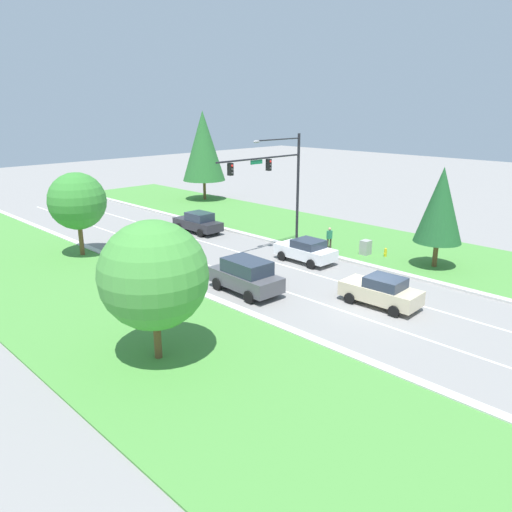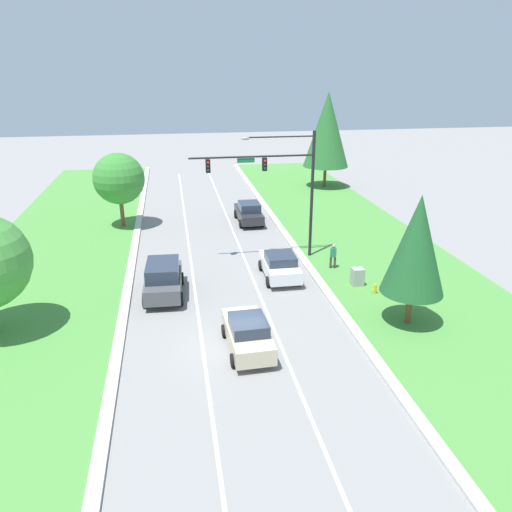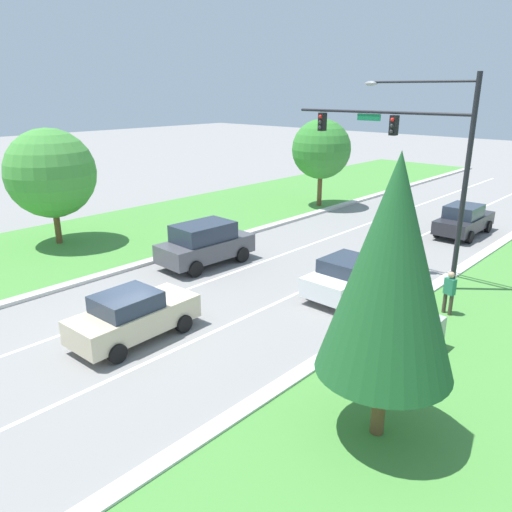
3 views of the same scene
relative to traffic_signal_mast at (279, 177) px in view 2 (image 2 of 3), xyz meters
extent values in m
plane|color=gray|center=(-4.03, -10.94, -5.59)|extent=(160.00, 160.00, 0.00)
cube|color=beige|center=(1.62, -10.94, -5.51)|extent=(0.50, 90.00, 0.15)
cube|color=beige|center=(-9.68, -10.94, -5.51)|extent=(0.50, 90.00, 0.15)
cube|color=#4C8E3D|center=(6.87, -10.94, -5.55)|extent=(10.00, 90.00, 0.08)
cube|color=white|center=(-5.83, -10.94, -5.58)|extent=(0.14, 81.00, 0.01)
cube|color=white|center=(-2.23, -10.94, -5.58)|extent=(0.14, 81.00, 0.01)
cylinder|color=black|center=(2.22, 0.01, -1.38)|extent=(0.20, 0.20, 8.42)
cylinder|color=black|center=(-1.74, 0.01, 1.31)|extent=(7.92, 0.12, 0.12)
cube|color=#147042|center=(-2.13, 0.01, 1.09)|extent=(1.10, 0.04, 0.28)
cylinder|color=black|center=(0.04, 0.01, 2.49)|extent=(4.35, 0.09, 0.09)
ellipsoid|color=gray|center=(-2.13, 0.01, 2.44)|extent=(0.56, 0.28, 0.20)
cube|color=black|center=(-0.95, 0.01, 0.81)|extent=(0.28, 0.32, 0.80)
sphere|color=red|center=(-0.95, -0.16, 1.05)|extent=(0.16, 0.16, 0.16)
sphere|color=#2D2D2D|center=(-0.95, -0.16, 0.81)|extent=(0.16, 0.16, 0.16)
sphere|color=#2D2D2D|center=(-0.95, -0.16, 0.58)|extent=(0.16, 0.16, 0.16)
cube|color=black|center=(-4.51, 0.01, 0.81)|extent=(0.28, 0.32, 0.80)
sphere|color=red|center=(-4.51, -0.16, 1.05)|extent=(0.16, 0.16, 0.16)
sphere|color=#2D2D2D|center=(-4.51, -0.16, 0.81)|extent=(0.16, 0.16, 0.16)
sphere|color=#2D2D2D|center=(-4.51, -0.16, 0.58)|extent=(0.16, 0.16, 0.16)
cube|color=#28282D|center=(-0.63, 8.60, -4.88)|extent=(1.84, 4.67, 0.72)
cube|color=#283342|center=(-0.62, 8.32, -4.18)|extent=(1.64, 2.11, 0.68)
cylinder|color=black|center=(0.25, 10.05, -5.24)|extent=(0.25, 0.69, 0.69)
cylinder|color=black|center=(-1.52, 10.04, -5.24)|extent=(0.25, 0.69, 0.69)
cylinder|color=black|center=(0.27, 7.17, -5.24)|extent=(0.25, 0.69, 0.69)
cylinder|color=black|center=(-1.50, 7.15, -5.24)|extent=(0.25, 0.69, 0.69)
cube|color=beige|center=(-3.80, -11.09, -4.88)|extent=(1.92, 4.32, 0.80)
cube|color=#283342|center=(-3.79, -11.35, -4.21)|extent=(1.65, 1.97, 0.55)
cylinder|color=black|center=(-2.99, -9.74, -5.28)|extent=(0.26, 0.62, 0.61)
cylinder|color=black|center=(-4.71, -9.81, -5.28)|extent=(0.26, 0.62, 0.61)
cylinder|color=black|center=(-2.89, -12.38, -5.28)|extent=(0.26, 0.62, 0.61)
cylinder|color=black|center=(-4.61, -12.44, -5.28)|extent=(0.26, 0.62, 0.61)
cube|color=#4C4C51|center=(-7.57, -4.58, -4.80)|extent=(2.16, 4.62, 0.84)
cube|color=#283342|center=(-7.57, -4.69, -3.99)|extent=(1.88, 2.80, 0.78)
cylinder|color=black|center=(-6.55, -3.22, -5.22)|extent=(0.27, 0.74, 0.73)
cylinder|color=black|center=(-8.46, -3.13, -5.22)|extent=(0.27, 0.74, 0.73)
cylinder|color=black|center=(-6.67, -6.03, -5.22)|extent=(0.27, 0.74, 0.73)
cylinder|color=black|center=(-8.59, -5.94, -5.22)|extent=(0.27, 0.74, 0.73)
cube|color=white|center=(-0.58, -3.20, -4.89)|extent=(1.94, 4.27, 0.74)
cube|color=#283342|center=(-0.58, -3.45, -4.25)|extent=(1.72, 1.93, 0.53)
cylinder|color=black|center=(0.36, -1.89, -5.26)|extent=(0.25, 0.66, 0.66)
cylinder|color=black|center=(-1.49, -1.87, -5.26)|extent=(0.25, 0.66, 0.66)
cylinder|color=black|center=(0.34, -4.52, -5.26)|extent=(0.25, 0.66, 0.66)
cylinder|color=black|center=(-1.52, -4.50, -5.26)|extent=(0.25, 0.66, 0.66)
cube|color=#9E9E99|center=(3.65, -5.28, -5.03)|extent=(0.70, 0.60, 1.12)
cylinder|color=#42382D|center=(2.93, -2.45, -5.17)|extent=(0.14, 0.14, 0.84)
cylinder|color=#42382D|center=(3.18, -2.52, -5.17)|extent=(0.14, 0.14, 0.84)
cube|color=#287556|center=(3.05, -2.48, -4.45)|extent=(0.43, 0.31, 0.60)
sphere|color=tan|center=(3.05, -2.48, -4.01)|extent=(0.22, 0.22, 0.22)
cylinder|color=gold|center=(4.22, -6.57, -5.31)|extent=(0.20, 0.20, 0.55)
sphere|color=gold|center=(4.22, -6.57, -4.98)|extent=(0.18, 0.18, 0.18)
cylinder|color=gold|center=(4.10, -6.57, -5.28)|extent=(0.10, 0.09, 0.09)
cylinder|color=gold|center=(4.34, -6.57, -5.28)|extent=(0.10, 0.09, 0.09)
cylinder|color=brown|center=(4.52, -10.08, -4.70)|extent=(0.32, 0.32, 1.77)
cone|color=#1E5628|center=(4.52, -10.08, -1.37)|extent=(3.06, 3.06, 4.89)
cylinder|color=brown|center=(-10.83, 8.97, -4.35)|extent=(0.32, 0.32, 2.47)
sphere|color=#388433|center=(-10.83, 8.97, -1.62)|extent=(3.99, 3.99, 3.99)
cylinder|color=brown|center=(9.43, 20.03, -4.45)|extent=(0.32, 0.32, 2.26)
cone|color=#28662D|center=(9.43, 20.03, 0.47)|extent=(4.75, 4.75, 7.59)
camera|label=1|loc=(-26.12, -24.15, 4.73)|focal=35.00mm
camera|label=2|loc=(-6.79, -30.80, 6.56)|focal=35.00mm
camera|label=3|loc=(9.10, -19.30, 2.19)|focal=35.00mm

